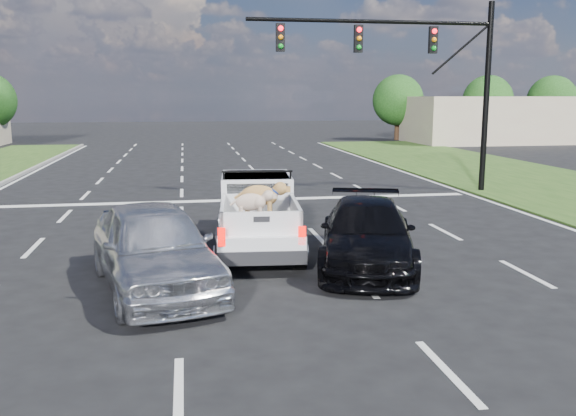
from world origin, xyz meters
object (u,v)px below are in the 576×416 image
silver_sedan (154,247)px  traffic_signal (427,65)px  pickup_truck (257,212)px  black_coupe (367,234)px

silver_sedan → traffic_signal: bearing=33.9°
traffic_signal → pickup_truck: 10.94m
traffic_signal → black_coupe: 11.32m
traffic_signal → pickup_truck: (-7.12, -7.37, -3.85)m
pickup_truck → silver_sedan: 3.68m
traffic_signal → silver_sedan: 14.45m
traffic_signal → silver_sedan: traffic_signal is taller
traffic_signal → black_coupe: (-5.00, -9.32, -4.03)m
pickup_truck → traffic_signal: bearing=50.9°
pickup_truck → black_coupe: pickup_truck is taller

